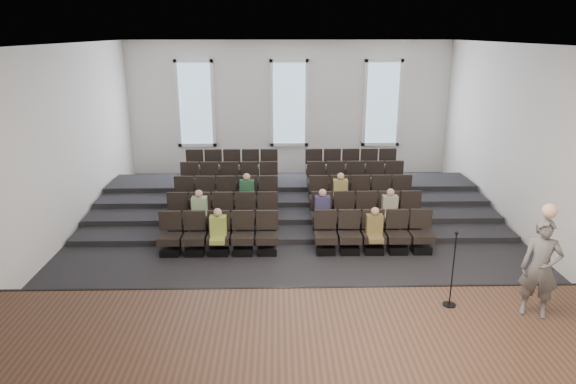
# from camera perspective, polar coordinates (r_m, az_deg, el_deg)

# --- Properties ---
(ground) EXTENTS (14.00, 14.00, 0.00)m
(ground) POSITION_cam_1_polar(r_m,az_deg,el_deg) (13.45, 0.84, -5.76)
(ground) COLOR black
(ground) RESTS_ON ground
(ceiling) EXTENTS (12.00, 14.00, 0.02)m
(ceiling) POSITION_cam_1_polar(r_m,az_deg,el_deg) (12.36, 0.95, 16.10)
(ceiling) COLOR white
(ceiling) RESTS_ON ground
(wall_back) EXTENTS (12.00, 0.04, 5.00)m
(wall_back) POSITION_cam_1_polar(r_m,az_deg,el_deg) (19.58, 0.12, 9.24)
(wall_back) COLOR silver
(wall_back) RESTS_ON ground
(wall_front) EXTENTS (12.00, 0.04, 5.00)m
(wall_front) POSITION_cam_1_polar(r_m,az_deg,el_deg) (6.04, 3.40, -10.25)
(wall_front) COLOR silver
(wall_front) RESTS_ON ground
(wall_left) EXTENTS (0.04, 14.00, 5.00)m
(wall_left) POSITION_cam_1_polar(r_m,az_deg,el_deg) (13.83, -24.97, 4.12)
(wall_left) COLOR silver
(wall_left) RESTS_ON ground
(wall_right) EXTENTS (0.04, 14.00, 5.00)m
(wall_right) POSITION_cam_1_polar(r_m,az_deg,el_deg) (14.23, 25.98, 4.33)
(wall_right) COLOR silver
(wall_right) RESTS_ON ground
(stage) EXTENTS (11.80, 3.60, 0.50)m
(stage) POSITION_cam_1_polar(r_m,az_deg,el_deg) (8.85, 2.10, -17.38)
(stage) COLOR #4A2B1F
(stage) RESTS_ON ground
(stage_lip) EXTENTS (11.80, 0.06, 0.52)m
(stage_lip) POSITION_cam_1_polar(r_m,az_deg,el_deg) (10.35, 1.53, -11.77)
(stage_lip) COLOR black
(stage_lip) RESTS_ON ground
(risers) EXTENTS (11.80, 4.80, 0.60)m
(risers) POSITION_cam_1_polar(r_m,az_deg,el_deg) (16.35, 0.44, -0.74)
(risers) COLOR black
(risers) RESTS_ON ground
(seating_rows) EXTENTS (6.80, 4.70, 1.67)m
(seating_rows) POSITION_cam_1_polar(r_m,az_deg,el_deg) (14.65, 0.63, -0.93)
(seating_rows) COLOR black
(seating_rows) RESTS_ON ground
(windows) EXTENTS (8.44, 0.10, 3.24)m
(windows) POSITION_cam_1_polar(r_m,az_deg,el_deg) (19.48, 0.13, 9.79)
(windows) COLOR white
(windows) RESTS_ON wall_back
(audience) EXTENTS (5.45, 2.64, 1.10)m
(audience) POSITION_cam_1_polar(r_m,az_deg,el_deg) (13.57, 1.22, -1.78)
(audience) COLOR #96A542
(audience) RESTS_ON seating_rows
(speaker) EXTENTS (0.77, 0.66, 1.79)m
(speaker) POSITION_cam_1_polar(r_m,az_deg,el_deg) (9.95, 26.25, -7.60)
(speaker) COLOR #524F4E
(speaker) RESTS_ON stage
(mic_stand) EXTENTS (0.24, 0.24, 1.45)m
(mic_stand) POSITION_cam_1_polar(r_m,az_deg,el_deg) (9.88, 17.69, -9.70)
(mic_stand) COLOR black
(mic_stand) RESTS_ON stage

